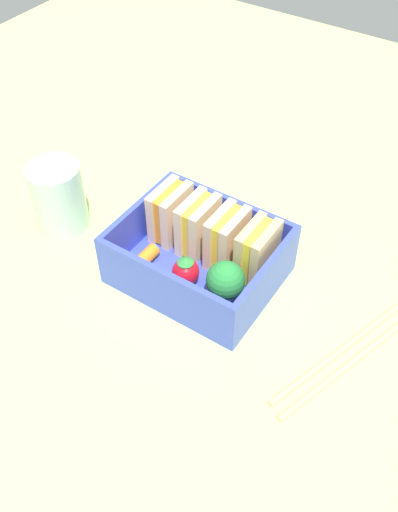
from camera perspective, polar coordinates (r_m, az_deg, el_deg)
ground_plane at (r=58.18cm, az=0.00°, el=-2.53°), size 120.00×120.00×2.00cm
bento_tray at (r=56.99cm, az=0.00°, el=-1.46°), size 15.25×12.27×1.20cm
bento_rim at (r=54.86cm, az=0.00°, el=0.61°), size 15.25×12.27×4.67cm
sandwich_left at (r=57.98cm, az=-2.89°, el=4.34°), size 2.60×4.71×5.80cm
sandwich_center_left at (r=56.54cm, az=-0.11°, el=3.10°), size 2.60×4.71×5.80cm
sandwich_center at (r=55.27cm, az=2.80°, el=1.78°), size 2.60×4.71×5.80cm
sandwich_center_right at (r=54.17cm, az=5.84°, el=0.41°), size 2.60×4.71×5.80cm
carrot_stick_far_left at (r=56.43cm, az=-5.67°, el=-0.45°), size 1.45×3.88×1.39cm
strawberry_far_left at (r=54.11cm, az=-1.14°, el=-1.61°), size 2.65×2.65×3.25cm
broccoli_floret at (r=51.76cm, az=2.66°, el=-2.51°), size 3.63×3.63×4.59cm
chopstick_pair at (r=52.96cm, az=14.93°, el=-9.29°), size 7.91×18.53×0.70cm
drinking_glass at (r=62.05cm, az=-13.88°, el=5.75°), size 5.56×5.56×7.56cm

